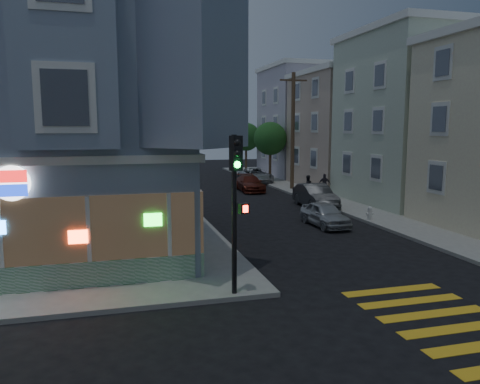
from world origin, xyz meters
name	(u,v)px	position (x,y,z in m)	size (l,w,h in m)	color
ground	(190,338)	(0.00, 0.00, 0.00)	(120.00, 120.00, 0.00)	black
sidewalk_ne	(419,186)	(23.00, 23.00, 0.07)	(24.00, 42.00, 0.15)	gray
corner_building	(1,106)	(-6.00, 10.98, 5.82)	(14.60, 14.60, 11.40)	gray
row_house_b	(445,121)	(19.50, 16.00, 5.40)	(12.00, 8.60, 10.50)	beige
row_house_c	(372,131)	(19.50, 25.00, 4.65)	(12.00, 8.60, 9.00)	#B89C8E
row_house_d	(325,123)	(19.50, 34.00, 5.40)	(12.00, 8.60, 10.50)	#B2ABBC
utility_pole	(293,129)	(12.00, 24.00, 4.80)	(2.20, 0.30, 9.00)	#4C3826
street_tree_near	(270,139)	(12.20, 30.00, 3.94)	(3.00, 3.00, 5.30)	#4C3826
street_tree_far	(246,137)	(12.20, 38.00, 3.94)	(3.00, 3.00, 5.30)	#4C3826
pedestrian_a	(307,186)	(11.30, 19.31, 0.91)	(0.74, 0.58, 1.53)	black
pedestrian_b	(325,184)	(13.00, 20.18, 0.90)	(0.88, 0.37, 1.50)	#28252D
parked_car_a	(325,214)	(8.60, 10.82, 0.61)	(1.44, 3.57, 1.22)	#B5BABE
parked_car_b	(315,196)	(10.41, 16.02, 0.73)	(1.55, 4.45, 1.47)	#35373A
parked_car_c	(250,183)	(8.60, 24.30, 0.62)	(1.72, 4.24, 1.23)	maroon
parked_car_d	(256,176)	(10.70, 29.50, 0.66)	(2.21, 4.79, 1.33)	#A4A9AF
traffic_signal	(236,188)	(1.70, 2.18, 3.27)	(0.58, 0.52, 4.61)	black
fire_hydrant	(370,213)	(11.30, 11.10, 0.52)	(0.40, 0.23, 0.70)	silver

